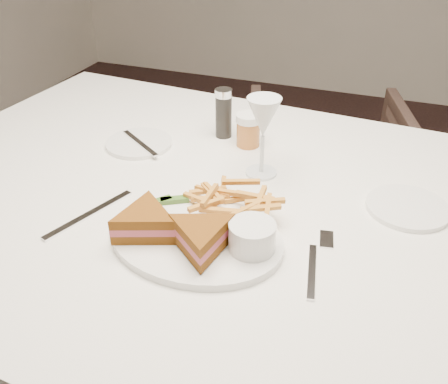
% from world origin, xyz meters
% --- Properties ---
extents(table, '(1.61, 1.14, 0.75)m').
position_xyz_m(table, '(-0.38, -0.18, 0.38)').
color(table, white).
rests_on(table, ground).
extents(chair_far, '(0.75, 0.72, 0.63)m').
position_xyz_m(chair_far, '(-0.32, 0.79, 0.31)').
color(chair_far, '#433029').
rests_on(chair_far, ground).
extents(table_setting, '(0.79, 0.61, 0.18)m').
position_xyz_m(table_setting, '(-0.38, -0.22, 0.79)').
color(table_setting, white).
rests_on(table_setting, table).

